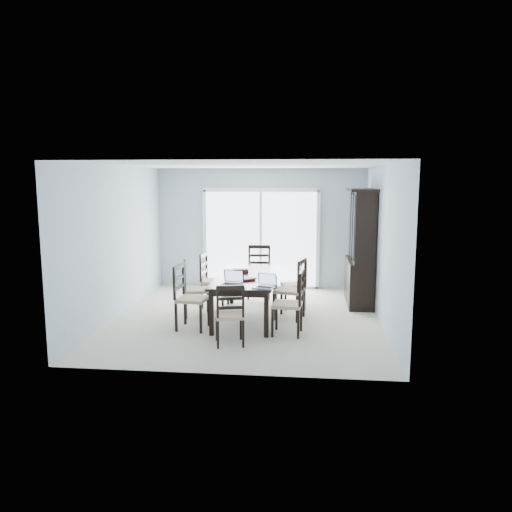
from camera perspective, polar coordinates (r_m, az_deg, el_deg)
The scene contains 24 objects.
floor at distance 8.67m, azimuth -1.04°, elevation -7.11°, with size 5.00×5.00×0.00m, color beige.
ceiling at distance 8.34m, azimuth -1.09°, elevation 10.34°, with size 5.00×5.00×0.00m, color white.
back_wall at distance 10.87m, azimuth 0.56°, elevation 3.14°, with size 4.50×0.02×2.60m, color #A0B4C0.
wall_left at distance 8.96m, azimuth -15.50°, elevation 1.58°, with size 0.02×5.00×2.60m, color #A0B4C0.
wall_right at distance 8.43m, azimuth 14.30°, elevation 1.19°, with size 0.02×5.00×2.60m, color #A0B4C0.
balcony at distance 12.06m, azimuth 1.01°, elevation -2.78°, with size 4.50×2.00×0.10m, color gray.
railing at distance 12.94m, azimuth 1.40°, elevation 0.71°, with size 4.50×0.06×1.10m, color #99999E.
dining_table at distance 8.51m, azimuth -1.05°, elevation -2.75°, with size 1.00×2.20×0.75m.
china_hutch at distance 9.66m, azimuth 11.87°, elevation 0.86°, with size 0.50×1.38×2.20m.
sliding_door at distance 10.87m, azimuth 0.55°, elevation 2.01°, with size 2.52×0.05×2.18m.
chair_left_near at distance 8.02m, azimuth -7.99°, elevation -3.85°, with size 0.51×0.50×1.20m.
chair_left_mid at distance 8.75m, azimuth -7.42°, elevation -3.02°, with size 0.52×0.51×1.12m.
chair_left_far at distance 9.37m, azimuth -5.31°, elevation -2.05°, with size 0.48×0.47×1.17m.
chair_right_near at distance 7.65m, azimuth 4.34°, elevation -4.56°, with size 0.49×0.47×1.16m.
chair_right_mid at distance 8.49m, azimuth 4.49°, elevation -3.04°, with size 0.57×0.56×1.21m.
chair_right_far at distance 9.28m, azimuth 4.81°, elevation -2.50°, with size 0.50×0.49×1.06m.
chair_end_near at distance 7.13m, azimuth -3.00°, elevation -5.99°, with size 0.48×0.49×1.06m.
chair_end_far at distance 10.11m, azimuth 0.36°, elevation -1.09°, with size 0.48×0.50×1.21m.
laptop_dark at distance 7.73m, azimuth -2.87°, elevation -2.95°, with size 0.36×0.29×0.22m.
laptop_silver at distance 7.52m, azimuth 0.93°, elevation -3.29°, with size 0.36×0.30×0.21m.
book_stack at distance 8.12m, azimuth -0.90°, elevation -2.62°, with size 0.29×0.27×0.04m.
cell_phone at distance 7.51m, azimuth -1.63°, elevation -3.67°, with size 0.11×0.05×0.01m, color black.
game_box at distance 8.76m, azimuth -1.77°, elevation -1.69°, with size 0.26×0.13×0.07m, color #551411.
hot_tub at distance 12.05m, azimuth -2.94°, elevation -0.20°, with size 1.96×1.77×0.97m.
Camera 1 is at (1.03, -8.27, 2.39)m, focal length 35.00 mm.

